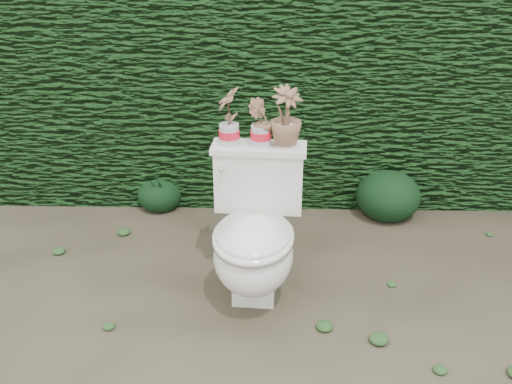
{
  "coord_description": "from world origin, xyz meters",
  "views": [
    {
      "loc": [
        -0.05,
        -2.44,
        1.88
      ],
      "look_at": [
        -0.11,
        0.25,
        0.55
      ],
      "focal_mm": 40.0,
      "sensor_mm": 36.0,
      "label": 1
    }
  ],
  "objects_px": {
    "potted_plant_left": "(229,117)",
    "potted_plant_right": "(286,119)",
    "toilet": "(255,237)",
    "potted_plant_center": "(261,124)"
  },
  "relations": [
    {
      "from": "toilet",
      "to": "potted_plant_center",
      "type": "bearing_deg",
      "value": 87.8
    },
    {
      "from": "potted_plant_left",
      "to": "potted_plant_right",
      "type": "distance_m",
      "value": 0.3
    },
    {
      "from": "potted_plant_right",
      "to": "potted_plant_center",
      "type": "bearing_deg",
      "value": 145.73
    },
    {
      "from": "toilet",
      "to": "potted_plant_right",
      "type": "height_order",
      "value": "potted_plant_right"
    },
    {
      "from": "toilet",
      "to": "potted_plant_right",
      "type": "distance_m",
      "value": 0.63
    },
    {
      "from": "toilet",
      "to": "potted_plant_center",
      "type": "xyz_separation_m",
      "value": [
        0.03,
        0.24,
        0.54
      ]
    },
    {
      "from": "toilet",
      "to": "potted_plant_right",
      "type": "bearing_deg",
      "value": 59.97
    },
    {
      "from": "potted_plant_center",
      "to": "potted_plant_right",
      "type": "relative_size",
      "value": 0.78
    },
    {
      "from": "potted_plant_left",
      "to": "potted_plant_center",
      "type": "relative_size",
      "value": 1.26
    },
    {
      "from": "potted_plant_center",
      "to": "potted_plant_right",
      "type": "bearing_deg",
      "value": 172.87
    }
  ]
}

